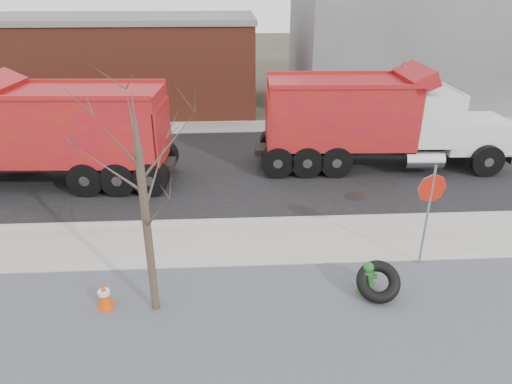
{
  "coord_description": "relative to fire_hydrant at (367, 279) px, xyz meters",
  "views": [
    {
      "loc": [
        -1.32,
        -11.31,
        7.01
      ],
      "look_at": [
        -0.66,
        0.79,
        1.4
      ],
      "focal_mm": 32.0,
      "sensor_mm": 36.0,
      "label": 1
    }
  ],
  "objects": [
    {
      "name": "ground",
      "position": [
        -1.89,
        2.3,
        -0.41
      ],
      "size": [
        120.0,
        120.0,
        0.0
      ],
      "primitive_type": "plane",
      "color": "#383328",
      "rests_on": "ground"
    },
    {
      "name": "gravel_verge",
      "position": [
        -1.89,
        -1.2,
        -0.39
      ],
      "size": [
        60.0,
        5.0,
        0.03
      ],
      "primitive_type": "cube",
      "color": "slate",
      "rests_on": "ground"
    },
    {
      "name": "sidewalk",
      "position": [
        -1.89,
        2.55,
        -0.38
      ],
      "size": [
        60.0,
        2.5,
        0.06
      ],
      "primitive_type": "cube",
      "color": "#9E9B93",
      "rests_on": "ground"
    },
    {
      "name": "curb",
      "position": [
        -1.89,
        3.85,
        -0.35
      ],
      "size": [
        60.0,
        0.15,
        0.11
      ],
      "primitive_type": "cube",
      "color": "#9E9B93",
      "rests_on": "ground"
    },
    {
      "name": "road",
      "position": [
        -1.89,
        8.6,
        -0.4
      ],
      "size": [
        60.0,
        9.4,
        0.02
      ],
      "primitive_type": "cube",
      "color": "black",
      "rests_on": "ground"
    },
    {
      "name": "far_sidewalk",
      "position": [
        -1.89,
        14.3,
        -0.38
      ],
      "size": [
        60.0,
        2.0,
        0.06
      ],
      "primitive_type": "cube",
      "color": "#9E9B93",
      "rests_on": "ground"
    },
    {
      "name": "building_grey",
      "position": [
        7.11,
        20.3,
        3.59
      ],
      "size": [
        12.0,
        10.0,
        8.0
      ],
      "color": "gray",
      "rests_on": "ground"
    },
    {
      "name": "building_brick",
      "position": [
        -11.89,
        19.3,
        2.25
      ],
      "size": [
        20.2,
        8.2,
        5.3
      ],
      "color": "brown",
      "rests_on": "ground"
    },
    {
      "name": "bare_tree",
      "position": [
        -5.09,
        -0.3,
        2.89
      ],
      "size": [
        3.2,
        3.2,
        5.2
      ],
      "color": "#382D23",
      "rests_on": "ground"
    },
    {
      "name": "fire_hydrant",
      "position": [
        0.0,
        0.0,
        0.0
      ],
      "size": [
        0.51,
        0.5,
        0.89
      ],
      "rotation": [
        0.0,
        0.0,
        0.23
      ],
      "color": "#2B6526",
      "rests_on": "ground"
    },
    {
      "name": "truck_tire",
      "position": [
        0.21,
        -0.17,
        0.05
      ],
      "size": [
        1.23,
        1.16,
        0.93
      ],
      "color": "black",
      "rests_on": "ground"
    },
    {
      "name": "stop_sign",
      "position": [
        1.8,
        1.2,
        1.55
      ],
      "size": [
        0.78,
        0.15,
        2.88
      ],
      "rotation": [
        0.0,
        0.0,
        -0.24
      ],
      "color": "gray",
      "rests_on": "ground"
    },
    {
      "name": "traffic_cone_near",
      "position": [
        -6.28,
        -0.19,
        -0.06
      ],
      "size": [
        0.36,
        0.36,
        0.7
      ],
      "color": "#E84407",
      "rests_on": "ground"
    },
    {
      "name": "dump_truck_red_a",
      "position": [
        2.44,
        8.48,
        1.64
      ],
      "size": [
        10.16,
        3.09,
        4.03
      ],
      "rotation": [
        0.0,
        0.0,
        -0.04
      ],
      "color": "black",
      "rests_on": "ground"
    },
    {
      "name": "dump_truck_red_b",
      "position": [
        -9.88,
        7.4,
        1.64
      ],
      "size": [
        9.76,
        3.22,
        4.04
      ],
      "rotation": [
        0.0,
        0.0,
        3.09
      ],
      "color": "black",
      "rests_on": "ground"
    }
  ]
}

